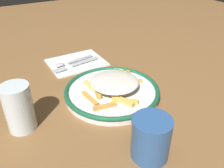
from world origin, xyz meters
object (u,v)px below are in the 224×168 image
Objects in this scene: fries_heap at (114,83)px; napkin at (77,62)px; fork at (77,64)px; plate at (112,92)px; coffee_mug at (150,137)px; water_glass at (19,108)px; spoon at (68,63)px.

napkin is (0.25, 0.01, -0.03)m from fries_heap.
fries_heap is at bearing -173.00° from fork.
coffee_mug is (-0.23, 0.04, 0.03)m from plate.
fries_heap is (0.00, -0.01, 0.02)m from plate.
coffee_mug reaches higher than fries_heap.
napkin is at bearing -22.12° from fork.
napkin is 0.36m from water_glass.
fork is at bearing 5.04° from plate.
fries_heap reaches higher than plate.
water_glass is at bearing 136.39° from napkin.
fork is 0.03m from spoon.
plate is 0.25m from spoon.
plate is at bearing -170.25° from spoon.
water_glass is (-0.01, 0.26, 0.02)m from fries_heap.
fries_heap is 0.25m from spoon.
fork is at bearing -45.67° from water_glass.
water_glass is at bearing 44.00° from coffee_mug.
napkin is (0.25, 0.01, -0.01)m from plate.
coffee_mug reaches higher than napkin.
water_glass reaches higher than napkin.
fries_heap reaches higher than spoon.
spoon reaches higher than fork.
coffee_mug is at bearing 175.74° from napkin.
plate is 2.34× the size of water_glass.
plate is at bearing -174.96° from fork.
water_glass reaches higher than coffee_mug.
plate is at bearing -178.35° from napkin.
spoon is at bearing -0.13° from coffee_mug.
plate is 0.23m from coffee_mug.
fries_heap reaches higher than napkin.
coffee_mug is at bearing -136.00° from water_glass.
spoon reaches higher than napkin.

